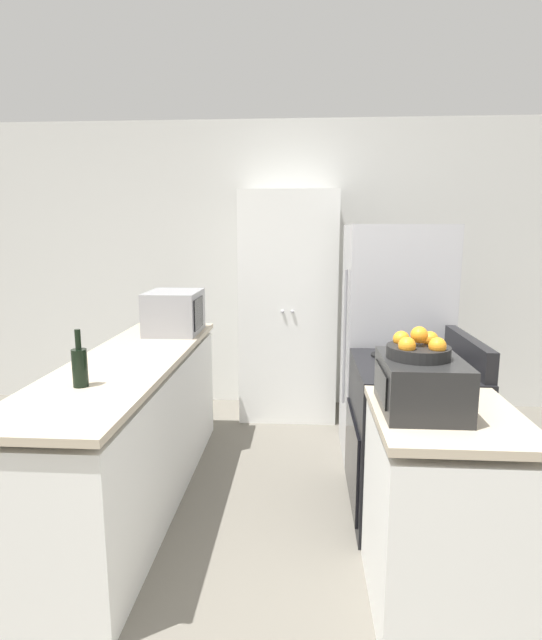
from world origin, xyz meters
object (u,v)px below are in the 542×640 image
(refrigerator, at_px, (392,344))
(toaster_oven, at_px, (421,384))
(wine_bottle, at_px, (80,366))
(stove, at_px, (410,439))
(pantry_cabinet, at_px, (289,306))
(microwave, at_px, (174,312))
(fruit_bowl, at_px, (418,348))

(refrigerator, relative_size, toaster_oven, 3.95)
(wine_bottle, bearing_deg, stove, 16.64)
(pantry_cabinet, relative_size, refrigerator, 1.17)
(microwave, distance_m, wine_bottle, 1.29)
(refrigerator, distance_m, microwave, 1.58)
(pantry_cabinet, bearing_deg, toaster_oven, -74.96)
(refrigerator, bearing_deg, pantry_cabinet, 133.37)
(pantry_cabinet, relative_size, stove, 1.85)
(stove, relative_size, toaster_oven, 2.49)
(refrigerator, relative_size, fruit_bowl, 6.49)
(microwave, relative_size, toaster_oven, 1.07)
(refrigerator, xyz_separation_m, microwave, (-1.57, 0.01, 0.21))
(microwave, relative_size, wine_bottle, 1.62)
(stove, xyz_separation_m, wine_bottle, (-1.68, -0.50, 0.54))
(microwave, xyz_separation_m, toaster_oven, (1.42, -1.50, -0.04))
(toaster_oven, distance_m, fruit_bowl, 0.15)
(pantry_cabinet, height_order, toaster_oven, pantry_cabinet)
(fruit_bowl, bearing_deg, stove, 78.33)
(pantry_cabinet, bearing_deg, fruit_bowl, -75.30)
(refrigerator, height_order, toaster_oven, refrigerator)
(toaster_oven, bearing_deg, fruit_bowl, 160.41)
(wine_bottle, bearing_deg, toaster_oven, -7.87)
(pantry_cabinet, bearing_deg, microwave, -135.10)
(stove, distance_m, microwave, 1.84)
(wine_bottle, distance_m, fruit_bowl, 1.55)
(wine_bottle, bearing_deg, fruit_bowl, -7.74)
(stove, height_order, fruit_bowl, fruit_bowl)
(pantry_cabinet, xyz_separation_m, toaster_oven, (0.62, -2.30, 0.03))
(pantry_cabinet, relative_size, microwave, 4.32)
(microwave, bearing_deg, pantry_cabinet, 44.90)
(wine_bottle, relative_size, fruit_bowl, 1.08)
(stove, bearing_deg, microwave, 153.34)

